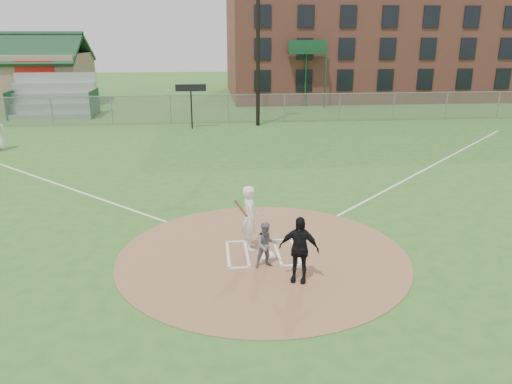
{
  "coord_description": "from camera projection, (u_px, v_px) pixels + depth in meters",
  "views": [
    {
      "loc": [
        -1.49,
        -13.12,
        6.2
      ],
      "look_at": [
        0.0,
        2.0,
        1.3
      ],
      "focal_mm": 35.0,
      "sensor_mm": 36.0,
      "label": 1
    }
  ],
  "objects": [
    {
      "name": "ground",
      "position": [
        263.0,
        256.0,
        14.47
      ],
      "size": [
        140.0,
        140.0,
        0.0
      ],
      "primitive_type": "plane",
      "color": "#306322",
      "rests_on": "ground"
    },
    {
      "name": "home_plate",
      "position": [
        266.0,
        255.0,
        14.4
      ],
      "size": [
        0.49,
        0.49,
        0.03
      ],
      "primitive_type": "cube",
      "rotation": [
        0.0,
        0.0,
        0.12
      ],
      "color": "silver",
      "rests_on": "dirt_circle"
    },
    {
      "name": "umpire",
      "position": [
        299.0,
        249.0,
        12.73
      ],
      "size": [
        1.12,
        0.75,
        1.77
      ],
      "primitive_type": "imported",
      "rotation": [
        0.0,
        0.0,
        -0.34
      ],
      "color": "black",
      "rests_on": "dirt_circle"
    },
    {
      "name": "brick_warehouse",
      "position": [
        380.0,
        18.0,
        49.62
      ],
      "size": [
        30.0,
        17.17,
        15.0
      ],
      "color": "#A05445",
      "rests_on": "ground"
    },
    {
      "name": "batter_at_plate",
      "position": [
        250.0,
        218.0,
        14.61
      ],
      "size": [
        0.78,
        1.01,
        1.95
      ],
      "color": "white",
      "rests_on": "dirt_circle"
    },
    {
      "name": "batters_boxes",
      "position": [
        262.0,
        253.0,
        14.61
      ],
      "size": [
        2.08,
        1.88,
        0.01
      ],
      "color": "white",
      "rests_on": "dirt_circle"
    },
    {
      "name": "light_pole",
      "position": [
        258.0,
        25.0,
        32.52
      ],
      "size": [
        1.2,
        0.3,
        12.22
      ],
      "color": "black",
      "rests_on": "ground"
    },
    {
      "name": "foul_line_third",
      "position": [
        39.0,
        178.0,
        22.16
      ],
      "size": [
        17.04,
        17.04,
        0.01
      ],
      "primitive_type": "cube",
      "rotation": [
        0.0,
        0.0,
        0.79
      ],
      "color": "white",
      "rests_on": "ground"
    },
    {
      "name": "bleachers",
      "position": [
        53.0,
        96.0,
        37.59
      ],
      "size": [
        6.08,
        3.2,
        3.2
      ],
      "color": "#B7BABF",
      "rests_on": "ground"
    },
    {
      "name": "clubhouse",
      "position": [
        15.0,
        78.0,
        43.31
      ],
      "size": [
        12.2,
        8.71,
        6.23
      ],
      "color": "gray",
      "rests_on": "ground"
    },
    {
      "name": "catcher",
      "position": [
        266.0,
        245.0,
        13.57
      ],
      "size": [
        0.7,
        0.58,
        1.28
      ],
      "primitive_type": "imported",
      "rotation": [
        0.0,
        0.0,
        0.17
      ],
      "color": "slate",
      "rests_on": "dirt_circle"
    },
    {
      "name": "foul_line_first",
      "position": [
        429.0,
        167.0,
        23.83
      ],
      "size": [
        17.04,
        17.04,
        0.01
      ],
      "primitive_type": "cube",
      "rotation": [
        0.0,
        0.0,
        -0.79
      ],
      "color": "white",
      "rests_on": "ground"
    },
    {
      "name": "dirt_circle",
      "position": [
        263.0,
        255.0,
        14.47
      ],
      "size": [
        8.4,
        8.4,
        0.02
      ],
      "primitive_type": "cylinder",
      "color": "#9C6D49",
      "rests_on": "ground"
    },
    {
      "name": "outfield_fence",
      "position": [
        228.0,
        109.0,
        35.0
      ],
      "size": [
        56.08,
        0.08,
        2.03
      ],
      "color": "slate",
      "rests_on": "ground"
    },
    {
      "name": "scoreboard_sign",
      "position": [
        191.0,
        93.0,
        32.64
      ],
      "size": [
        2.0,
        0.1,
        2.93
      ],
      "color": "black",
      "rests_on": "ground"
    }
  ]
}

